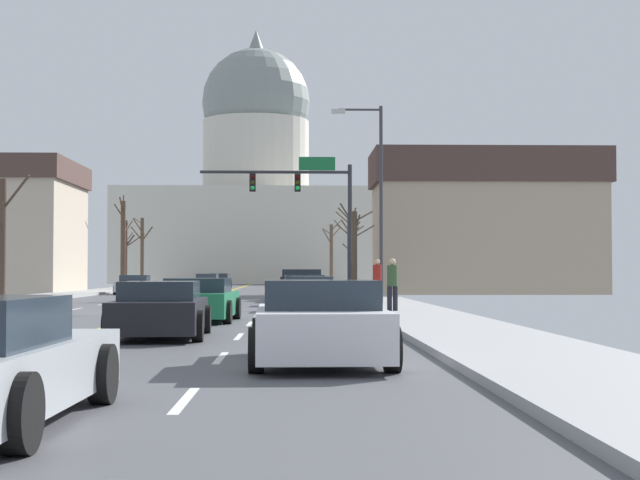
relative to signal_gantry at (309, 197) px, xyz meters
The scene contains 24 objects.
ground 17.43m from the signal_gantry, 109.14° to the right, with size 20.00×180.00×0.20m.
signal_gantry is the anchor object (origin of this frame).
street_lamp_right 11.78m from the signal_gantry, 77.76° to the right, with size 2.08×0.24×7.96m.
capitol_building 68.47m from the signal_gantry, 94.58° to the left, with size 32.25×19.76×31.10m.
pickup_truck_near_00 5.70m from the signal_gantry, 96.52° to the right, with size 2.40×5.81×1.51m.
sedan_near_01 10.84m from the signal_gantry, 92.00° to the right, with size 2.14×4.52×1.26m.
sedan_near_02 16.33m from the signal_gantry, 90.44° to the right, with size 2.07×4.37×1.23m.
sedan_near_03 23.72m from the signal_gantry, 98.51° to the right, with size 2.22×4.46×1.22m.
sedan_near_04 30.25m from the signal_gantry, 96.92° to the right, with size 2.09×4.53×1.20m.
sedan_near_05 36.00m from the signal_gantry, 90.57° to the right, with size 2.18×4.27×1.28m.
sedan_oncoming_00 15.36m from the signal_gantry, 136.73° to the left, with size 2.18×4.31×1.19m.
sedan_oncoming_01 23.97m from the signal_gantry, 108.02° to the left, with size 1.97×4.28×1.24m.
sedan_oncoming_02 32.97m from the signal_gantry, 102.56° to the left, with size 2.00×4.30×1.25m.
flank_building_02 15.73m from the signal_gantry, 43.34° to the left, with size 14.50×6.76×9.02m.
bare_tree_00 16.71m from the signal_gantry, 79.29° to the left, with size 2.63×1.68×5.59m.
bare_tree_01 30.38m from the signal_gantry, 117.75° to the left, with size 2.19×2.76×5.45m.
bare_tree_02 23.27m from the signal_gantry, 81.19° to the left, with size 2.38×2.06×5.20m.
bare_tree_03 15.92m from the signal_gantry, 147.83° to the right, with size 2.16×1.96×5.49m.
bare_tree_04 9.07m from the signal_gantry, 70.82° to the left, with size 2.22×1.73×5.37m.
bare_tree_05 34.46m from the signal_gantry, 113.21° to the left, with size 1.89×1.70×5.85m.
bare_tree_06 33.45m from the signal_gantry, 85.77° to the left, with size 1.68×0.73×5.63m.
bare_tree_07 24.94m from the signal_gantry, 122.31° to the left, with size 1.08×2.73×6.83m.
pedestrian_00 19.78m from the signal_gantry, 82.80° to the right, with size 0.35×0.34×1.69m.
pedestrian_01 13.23m from the signal_gantry, 78.42° to the right, with size 0.35×0.34×1.75m.
Camera 1 is at (4.70, -34.83, 1.41)m, focal length 54.64 mm.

